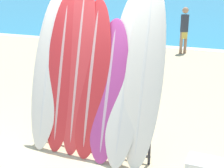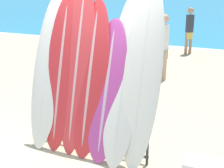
{
  "view_description": "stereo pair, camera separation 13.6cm",
  "coord_description": "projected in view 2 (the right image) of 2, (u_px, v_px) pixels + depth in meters",
  "views": [
    {
      "loc": [
        2.15,
        -3.62,
        2.5
      ],
      "look_at": [
        0.12,
        1.07,
        0.88
      ],
      "focal_mm": 50.0,
      "sensor_mm": 36.0,
      "label": 1
    },
    {
      "loc": [
        2.28,
        -3.56,
        2.5
      ],
      "look_at": [
        0.12,
        1.07,
        0.88
      ],
      "focal_mm": 50.0,
      "sensor_mm": 36.0,
      "label": 2
    }
  ],
  "objects": [
    {
      "name": "surfboard_slot_5",
      "position": [
        125.0,
        78.0,
        4.44
      ],
      "size": [
        0.57,
        0.96,
        2.48
      ],
      "color": "silver",
      "rests_on": "ground_plane"
    },
    {
      "name": "surfboard_slot_3",
      "position": [
        90.0,
        79.0,
        4.64
      ],
      "size": [
        0.57,
        0.73,
        2.33
      ],
      "color": "red",
      "rests_on": "ground_plane"
    },
    {
      "name": "ground_plane",
      "position": [
        75.0,
        157.0,
        4.75
      ],
      "size": [
        160.0,
        160.0,
        0.0
      ],
      "primitive_type": "plane",
      "color": "#CCB789"
    },
    {
      "name": "surfboard_slot_0",
      "position": [
        48.0,
        71.0,
        4.95
      ],
      "size": [
        0.55,
        0.86,
        2.41
      ],
      "color": "silver",
      "rests_on": "ground_plane"
    },
    {
      "name": "surfboard_slot_1",
      "position": [
        61.0,
        73.0,
        4.83
      ],
      "size": [
        0.56,
        0.72,
        2.4
      ],
      "color": "red",
      "rests_on": "ground_plane"
    },
    {
      "name": "surfboard_rack",
      "position": [
        90.0,
        124.0,
        4.79
      ],
      "size": [
        1.91,
        0.04,
        0.86
      ],
      "color": "#28282D",
      "rests_on": "ground_plane"
    },
    {
      "name": "surfboard_slot_2",
      "position": [
        77.0,
        68.0,
        4.72
      ],
      "size": [
        0.51,
        0.76,
        2.62
      ],
      "color": "red",
      "rests_on": "ground_plane"
    },
    {
      "name": "surfboard_slot_4",
      "position": [
        107.0,
        91.0,
        4.54
      ],
      "size": [
        0.57,
        0.72,
        2.06
      ],
      "color": "#B23D8E",
      "rests_on": "ground_plane"
    },
    {
      "name": "person_near_water",
      "position": [
        189.0,
        29.0,
        11.68
      ],
      "size": [
        0.3,
        0.29,
        1.74
      ],
      "rotation": [
        0.0,
        0.0,
        3.84
      ],
      "color": "#A87A5B",
      "rests_on": "ground_plane"
    },
    {
      "name": "person_mid_beach",
      "position": [
        163.0,
        45.0,
        8.42
      ],
      "size": [
        0.31,
        0.28,
        1.79
      ],
      "rotation": [
        0.0,
        0.0,
        5.68
      ],
      "color": "tan",
      "rests_on": "ground_plane"
    },
    {
      "name": "surfboard_slot_6",
      "position": [
        142.0,
        77.0,
        4.29
      ],
      "size": [
        0.55,
        0.74,
        2.6
      ],
      "color": "silver",
      "rests_on": "ground_plane"
    }
  ]
}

